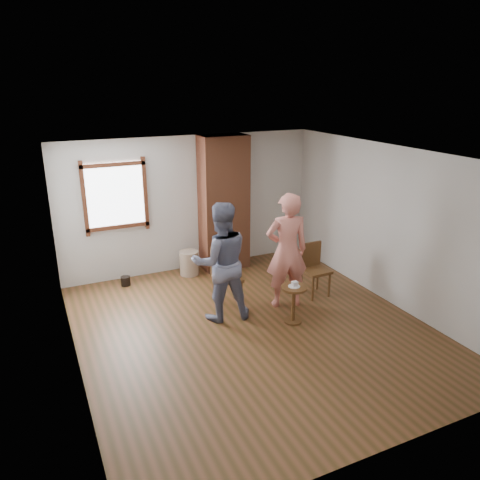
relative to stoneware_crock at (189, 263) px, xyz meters
name	(u,v)px	position (x,y,z in m)	size (l,w,h in m)	color
ground	(253,329)	(0.18, -2.40, -0.23)	(5.50, 5.50, 0.00)	brown
room_shell	(233,204)	(0.12, -1.79, 1.57)	(5.04, 5.52, 2.62)	silver
brick_chimney	(224,203)	(0.78, 0.10, 1.07)	(0.90, 0.50, 2.60)	#9F5938
stoneware_crock	(189,263)	(0.00, 0.00, 0.00)	(0.36, 0.36, 0.47)	tan
dark_pot	(126,281)	(-1.22, 0.00, -0.15)	(0.17, 0.17, 0.17)	black
dining_chair_left	(226,273)	(0.17, -1.40, 0.30)	(0.50, 0.50, 0.96)	brown
dining_chair_right	(314,266)	(1.69, -1.71, 0.28)	(0.44, 0.44, 0.91)	brown
side_table	(294,298)	(0.84, -2.46, 0.17)	(0.40, 0.40, 0.60)	brown
cake_plate	(294,286)	(0.84, -2.46, 0.37)	(0.18, 0.18, 0.01)	white
cake_slice	(295,284)	(0.85, -2.46, 0.40)	(0.08, 0.07, 0.06)	white
man	(221,262)	(-0.10, -1.84, 0.70)	(0.91, 0.71, 1.87)	#161A3D
person_pink	(287,251)	(1.03, -1.89, 0.72)	(0.70, 0.46, 1.91)	#E98474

